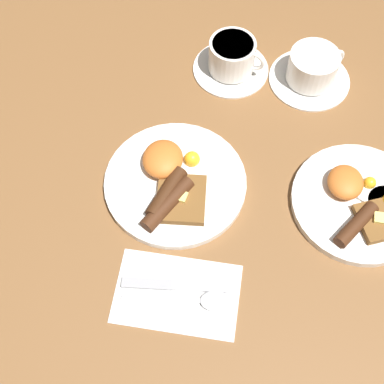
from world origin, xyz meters
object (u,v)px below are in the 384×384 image
knife (171,285)px  teacup_near (232,59)px  breakfast_plate_near (174,182)px  teacup_far (312,70)px  breakfast_plate_far (359,203)px  spoon (204,301)px

knife → teacup_near: bearing=79.7°
breakfast_plate_near → teacup_far: teacup_far is taller
teacup_far → breakfast_plate_near: bearing=-40.6°
teacup_near → teacup_far: teacup_near is taller
teacup_far → knife: size_ratio=0.88×
breakfast_plate_far → knife: (0.19, -0.31, -0.01)m
teacup_near → teacup_far: 0.16m
knife → spoon: 0.06m
breakfast_plate_far → teacup_near: (-0.29, -0.25, 0.02)m
breakfast_plate_near → spoon: (0.21, 0.08, -0.01)m
knife → spoon: spoon is taller
teacup_near → breakfast_plate_near: bearing=-15.3°
teacup_far → teacup_near: bearing=-92.6°
breakfast_plate_near → breakfast_plate_far: size_ratio=1.07×
breakfast_plate_far → teacup_near: 0.38m
breakfast_plate_far → teacup_far: size_ratio=1.45×
breakfast_plate_near → knife: size_ratio=1.38×
breakfast_plate_far → teacup_near: teacup_near is taller
teacup_near → breakfast_plate_far: bearing=40.9°
teacup_far → knife: teacup_far is taller
teacup_near → spoon: 0.50m
breakfast_plate_far → spoon: size_ratio=1.35×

